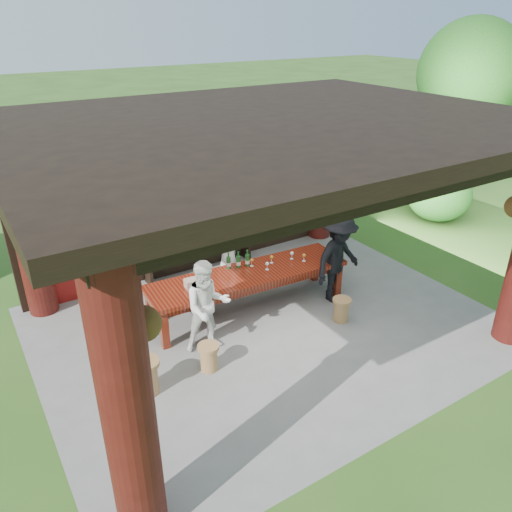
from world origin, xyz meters
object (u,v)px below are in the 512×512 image
tasting_table (248,279)px  host (228,258)px  stool_near_right (341,309)px  guest_man (338,259)px  wine_shelf (198,225)px  napkin_basket (193,283)px  guest_woman (207,306)px  stool_far_left (146,376)px  stool_near_left (209,357)px

tasting_table → host: host is taller
stool_near_right → guest_man: 0.94m
wine_shelf → tasting_table: (0.05, -1.85, -0.37)m
guest_man → napkin_basket: 2.67m
wine_shelf → napkin_basket: wine_shelf is taller
stool_near_right → napkin_basket: size_ratio=1.64×
guest_woman → stool_far_left: bearing=-146.7°
stool_far_left → napkin_basket: bearing=41.8°
tasting_table → guest_man: bearing=-19.4°
napkin_basket → guest_man: bearing=-13.6°
stool_near_left → stool_far_left: 0.97m
stool_near_left → stool_far_left: (-0.97, 0.01, 0.06)m
stool_far_left → guest_man: (3.90, 0.55, 0.55)m
stool_near_left → napkin_basket: bearing=73.7°
wine_shelf → napkin_basket: 2.03m
stool_near_left → stool_far_left: stool_far_left is taller
guest_man → napkin_basket: guest_man is taller
wine_shelf → stool_near_right: bearing=-67.8°
stool_near_left → stool_far_left: bearing=179.3°
tasting_table → wine_shelf: bearing=91.6°
stool_near_left → napkin_basket: 1.37m
wine_shelf → stool_far_left: (-2.28, -2.95, -0.73)m
wine_shelf → stool_near_right: (1.23, -3.00, -0.78)m
stool_near_right → guest_woman: 2.41m
host → napkin_basket: 1.15m
stool_near_right → stool_far_left: stool_far_left is taller
tasting_table → stool_near_left: tasting_table is taller
wine_shelf → stool_near_right: size_ratio=5.34×
host → guest_woman: 1.67m
wine_shelf → stool_near_right: 3.34m
stool_near_left → stool_far_left: size_ratio=0.80×
wine_shelf → host: wine_shelf is taller
guest_woman → stool_near_left: bearing=-105.7°
tasting_table → guest_man: guest_man is taller
tasting_table → stool_near_left: bearing=-140.9°
tasting_table → stool_near_right: bearing=-44.5°
napkin_basket → host: bearing=30.3°
tasting_table → host: size_ratio=2.33×
guest_man → napkin_basket: (-2.59, 0.63, -0.02)m
stool_near_left → host: host is taller
stool_far_left → host: host is taller
guest_woman → guest_man: bearing=13.3°
stool_near_right → guest_woman: (-2.29, 0.53, 0.53)m
stool_near_right → host: size_ratio=0.27×
stool_near_left → guest_woman: 0.77m
guest_man → guest_woman: bearing=169.5°
host → guest_man: size_ratio=0.94×
host → napkin_basket: (-0.99, -0.58, 0.04)m
wine_shelf → guest_man: bearing=-56.0°
stool_near_right → host: host is taller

